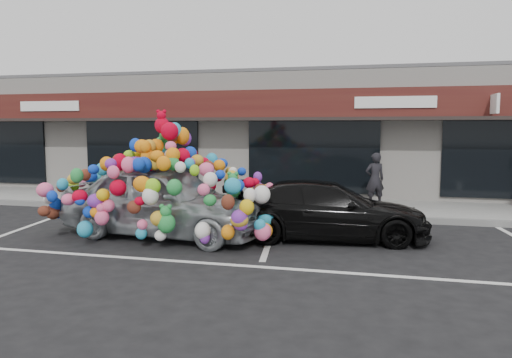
# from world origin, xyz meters

# --- Properties ---
(ground) EXTENTS (90.00, 90.00, 0.00)m
(ground) POSITION_xyz_m (0.00, 0.00, 0.00)
(ground) COLOR black
(ground) RESTS_ON ground
(shop_building) EXTENTS (24.00, 7.20, 4.31)m
(shop_building) POSITION_xyz_m (0.00, 8.44, 2.16)
(shop_building) COLOR white
(shop_building) RESTS_ON ground
(sidewalk) EXTENTS (26.00, 3.00, 0.15)m
(sidewalk) POSITION_xyz_m (0.00, 4.00, 0.07)
(sidewalk) COLOR gray
(sidewalk) RESTS_ON ground
(kerb) EXTENTS (26.00, 0.18, 0.16)m
(kerb) POSITION_xyz_m (0.00, 2.50, 0.07)
(kerb) COLOR slate
(kerb) RESTS_ON ground
(parking_stripe_left) EXTENTS (0.73, 4.37, 0.01)m
(parking_stripe_left) POSITION_xyz_m (-3.20, 0.20, 0.00)
(parking_stripe_left) COLOR silver
(parking_stripe_left) RESTS_ON ground
(parking_stripe_mid) EXTENTS (0.73, 4.37, 0.01)m
(parking_stripe_mid) POSITION_xyz_m (2.80, 0.20, 0.00)
(parking_stripe_mid) COLOR silver
(parking_stripe_mid) RESTS_ON ground
(lane_line) EXTENTS (14.00, 0.12, 0.01)m
(lane_line) POSITION_xyz_m (2.00, -2.30, 0.00)
(lane_line) COLOR silver
(lane_line) RESTS_ON ground
(toy_car) EXTENTS (3.34, 5.16, 2.88)m
(toy_car) POSITION_xyz_m (0.55, -0.45, 0.98)
(toy_car) COLOR gray
(toy_car) RESTS_ON ground
(black_sedan) EXTENTS (2.26, 4.49, 1.25)m
(black_sedan) POSITION_xyz_m (4.03, 0.16, 0.63)
(black_sedan) COLOR black
(black_sedan) RESTS_ON ground
(pedestrian_a) EXTENTS (0.65, 0.55, 1.53)m
(pedestrian_a) POSITION_xyz_m (4.98, 4.09, 0.92)
(pedestrian_a) COLOR black
(pedestrian_a) RESTS_ON sidewalk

